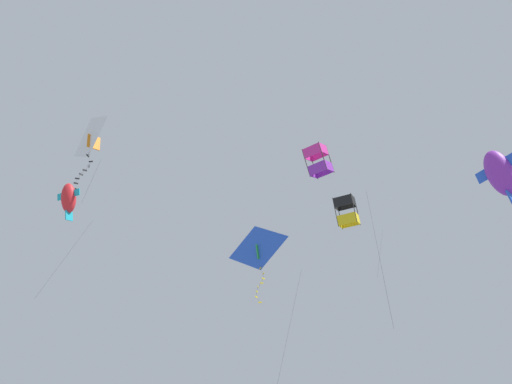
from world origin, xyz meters
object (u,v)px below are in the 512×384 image
Objects in this scene: kite_fish_upper_right at (500,173)px; kite_delta_highest at (91,138)px; kite_box_mid_left at (347,212)px; kite_delta_near_left at (259,249)px; kite_box_far_centre at (319,162)px; kite_fish_near_right at (69,198)px.

kite_delta_highest reaches higher than kite_fish_upper_right.
kite_fish_upper_right is 2.48× the size of kite_delta_highest.
kite_box_mid_left reaches higher than kite_delta_highest.
kite_delta_near_left reaches higher than kite_fish_upper_right.
kite_box_far_centre is 5.60m from kite_delta_near_left.
kite_fish_near_right reaches higher than kite_delta_highest.
kite_fish_near_right reaches higher than kite_delta_near_left.
kite_box_mid_left is at bearing 162.00° from kite_fish_upper_right.
kite_fish_upper_right is 22.21m from kite_fish_near_right.
kite_fish_near_right is (-16.84, 13.63, 4.90)m from kite_fish_upper_right.
kite_delta_near_left is (-6.68, 9.19, 0.75)m from kite_fish_upper_right.
kite_fish_near_right is at bearing -151.29° from kite_delta_near_left.
kite_box_mid_left is at bearing 105.62° from kite_box_far_centre.
kite_box_mid_left is (5.36, 7.41, 3.32)m from kite_box_far_centre.
kite_delta_near_left is at bearing -162.25° from kite_fish_upper_right.
kite_box_mid_left reaches higher than kite_fish_upper_right.
kite_fish_near_right is at bearing 166.59° from kite_delta_highest.
kite_delta_highest reaches higher than kite_delta_near_left.
kite_fish_upper_right is 12.89m from kite_box_mid_left.
kite_box_mid_left is (15.17, 6.07, 3.36)m from kite_delta_highest.
kite_delta_highest is 9.52m from kite_delta_near_left.
kite_box_far_centre is 9.73m from kite_box_mid_left.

